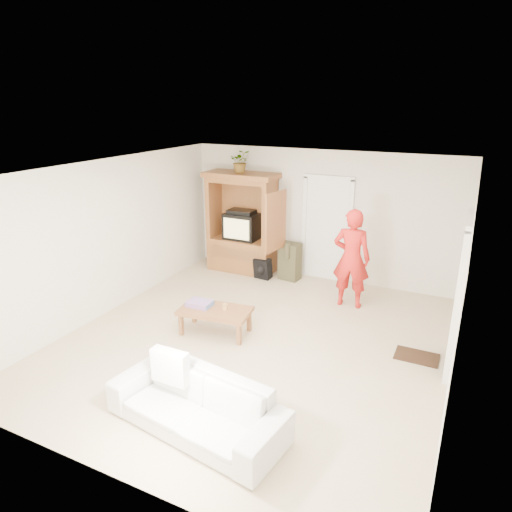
{
  "coord_description": "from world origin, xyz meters",
  "views": [
    {
      "loc": [
        2.72,
        -5.55,
        3.51
      ],
      "look_at": [
        -0.27,
        0.6,
        1.15
      ],
      "focal_mm": 32.0,
      "sensor_mm": 36.0,
      "label": 1
    }
  ],
  "objects_px": {
    "sofa": "(196,405)",
    "coffee_table": "(215,312)",
    "armoire": "(243,229)",
    "man": "(351,258)"
  },
  "relations": [
    {
      "from": "man",
      "to": "coffee_table",
      "type": "height_order",
      "value": "man"
    },
    {
      "from": "man",
      "to": "sofa",
      "type": "xyz_separation_m",
      "value": [
        -0.67,
        -3.93,
        -0.58
      ]
    },
    {
      "from": "sofa",
      "to": "coffee_table",
      "type": "height_order",
      "value": "sofa"
    },
    {
      "from": "man",
      "to": "coffee_table",
      "type": "bearing_deg",
      "value": 45.87
    },
    {
      "from": "armoire",
      "to": "coffee_table",
      "type": "bearing_deg",
      "value": -71.4
    },
    {
      "from": "man",
      "to": "sofa",
      "type": "distance_m",
      "value": 4.03
    },
    {
      "from": "sofa",
      "to": "coffee_table",
      "type": "bearing_deg",
      "value": 123.66
    },
    {
      "from": "armoire",
      "to": "sofa",
      "type": "bearing_deg",
      "value": -68.45
    },
    {
      "from": "coffee_table",
      "to": "sofa",
      "type": "bearing_deg",
      "value": -72.19
    },
    {
      "from": "armoire",
      "to": "man",
      "type": "height_order",
      "value": "armoire"
    }
  ]
}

